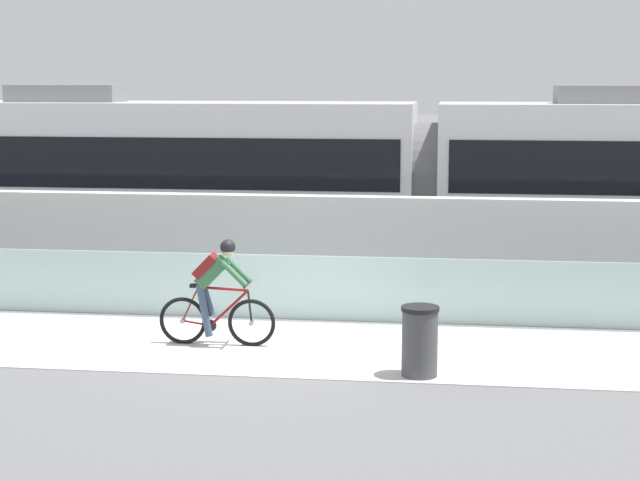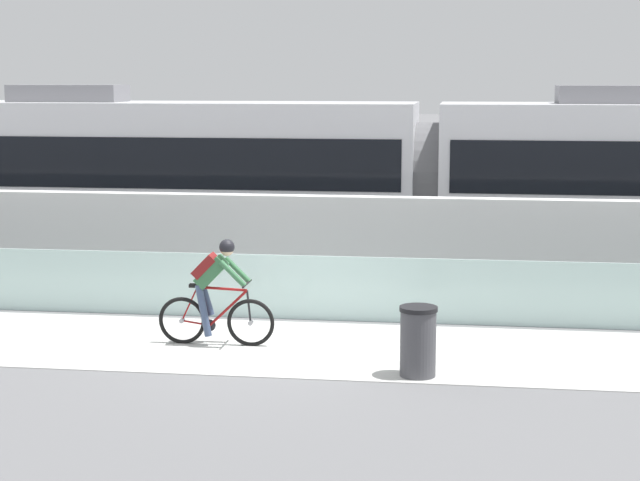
% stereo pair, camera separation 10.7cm
% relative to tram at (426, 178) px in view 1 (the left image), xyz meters
% --- Properties ---
extents(ground_plane, '(200.00, 200.00, 0.00)m').
position_rel_tram_xyz_m(ground_plane, '(-2.07, -6.85, -1.89)').
color(ground_plane, slate).
extents(bike_path_deck, '(32.00, 3.20, 0.01)m').
position_rel_tram_xyz_m(bike_path_deck, '(-2.07, -6.85, -1.89)').
color(bike_path_deck, beige).
rests_on(bike_path_deck, ground).
extents(glass_parapet, '(32.00, 0.05, 1.07)m').
position_rel_tram_xyz_m(glass_parapet, '(-2.07, -5.00, -1.36)').
color(glass_parapet, silver).
rests_on(glass_parapet, ground).
extents(concrete_barrier_wall, '(32.00, 0.36, 1.86)m').
position_rel_tram_xyz_m(concrete_barrier_wall, '(-2.07, -3.20, -0.96)').
color(concrete_barrier_wall, silver).
rests_on(concrete_barrier_wall, ground).
extents(tram_rail_near, '(32.00, 0.08, 0.01)m').
position_rel_tram_xyz_m(tram_rail_near, '(-2.07, -0.72, -1.89)').
color(tram_rail_near, '#595654').
rests_on(tram_rail_near, ground).
extents(tram_rail_far, '(32.00, 0.08, 0.01)m').
position_rel_tram_xyz_m(tram_rail_far, '(-2.07, 0.72, -1.89)').
color(tram_rail_far, '#595654').
rests_on(tram_rail_far, ground).
extents(tram, '(22.56, 2.54, 3.81)m').
position_rel_tram_xyz_m(tram, '(0.00, 0.00, 0.00)').
color(tram, silver).
rests_on(tram, ground).
extents(cyclist_on_bike, '(1.77, 0.58, 1.61)m').
position_rel_tram_xyz_m(cyclist_on_bike, '(-2.86, -6.85, -1.09)').
color(cyclist_on_bike, black).
rests_on(cyclist_on_bike, ground).
extents(trash_bin, '(0.51, 0.51, 0.96)m').
position_rel_tram_xyz_m(trash_bin, '(0.21, -8.10, -1.41)').
color(trash_bin, '#47474C').
rests_on(trash_bin, ground).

